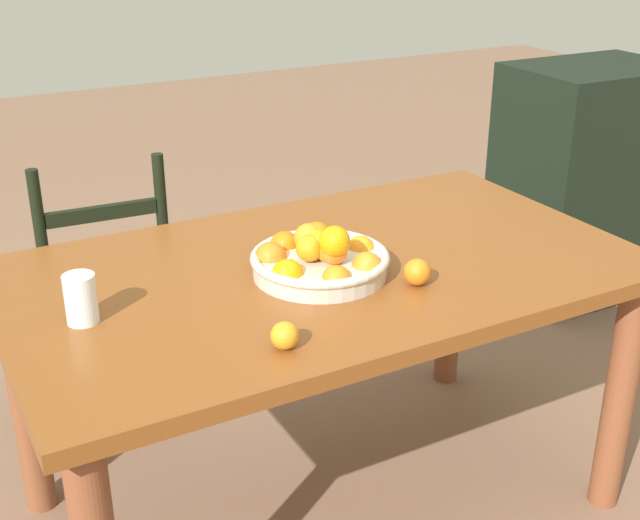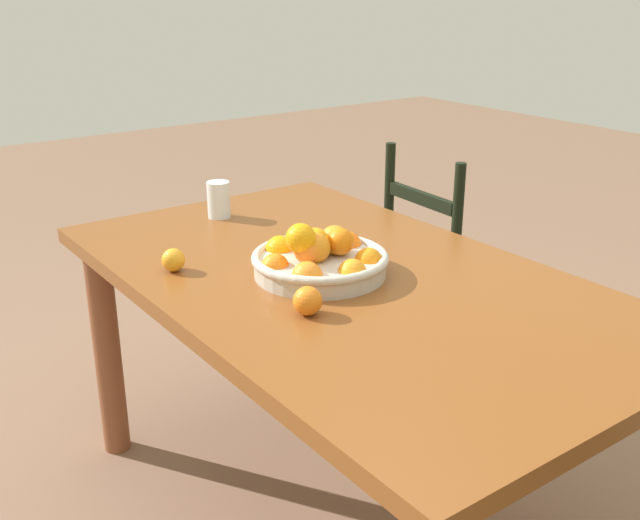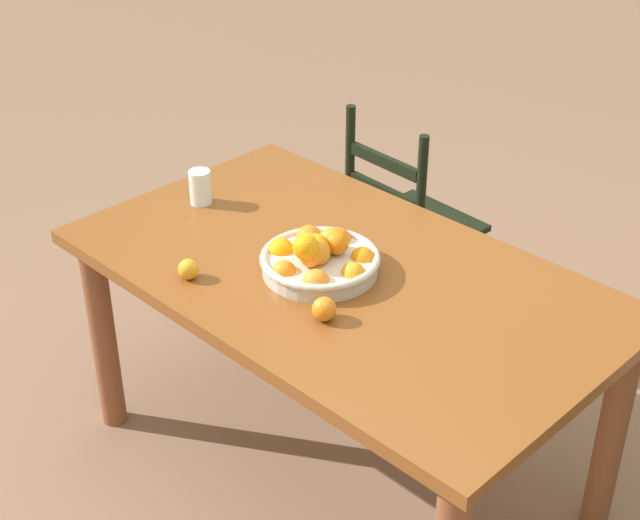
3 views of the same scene
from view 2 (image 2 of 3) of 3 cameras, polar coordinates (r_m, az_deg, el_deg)
name	(u,v)px [view 2 (image 2 of 3)]	position (r m, az deg, el deg)	size (l,w,h in m)	color
ground_plane	(342,519)	(2.32, 1.66, -19.12)	(12.00, 12.00, 0.00)	#815F49
dining_table	(344,316)	(1.97, 1.85, -4.25)	(1.63, 0.95, 0.77)	brown
chair_near_window	(447,279)	(2.82, 9.64, -1.45)	(0.45, 0.45, 0.93)	black
fruit_bowl	(320,258)	(1.91, 0.00, 0.18)	(0.35, 0.35, 0.15)	beige
orange_loose_0	(173,260)	(1.97, -11.10, 0.00)	(0.06, 0.06, 0.06)	orange
orange_loose_1	(308,301)	(1.69, -0.95, -3.13)	(0.07, 0.07, 0.07)	orange
drinking_glass	(219,200)	(2.39, -7.72, 4.58)	(0.07, 0.07, 0.12)	silver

